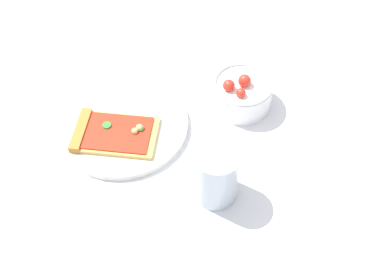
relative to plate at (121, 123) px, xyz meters
name	(u,v)px	position (x,y,z in m)	size (l,w,h in m)	color
ground_plane	(121,130)	(0.00, -0.01, -0.01)	(2.40, 2.40, 0.00)	silver
plate	(121,123)	(0.00, 0.00, 0.00)	(0.25, 0.25, 0.01)	silver
pizza_slice_main	(111,133)	(0.00, -0.04, 0.01)	(0.18, 0.14, 0.02)	#E5B256
salad_bowl	(242,92)	(0.19, 0.15, 0.03)	(0.12, 0.12, 0.08)	white
soda_glass	(216,176)	(0.22, -0.06, 0.04)	(0.08, 0.08, 0.11)	silver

